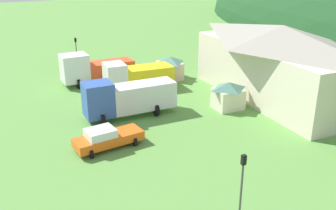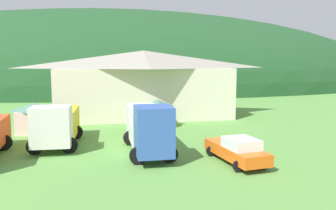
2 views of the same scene
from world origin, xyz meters
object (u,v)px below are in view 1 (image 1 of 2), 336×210
play_shed_pink (170,67)px  traffic_cone_near_pickup (166,106)px  traffic_light_east (242,183)px  depot_building (280,61)px  service_pickup_orange (107,138)px  box_truck_blue (127,97)px  heavy_rig_white (92,68)px  traffic_light_west (76,49)px  flatbed_truck_yellow (136,76)px  play_shed_cream (228,95)px

play_shed_pink → traffic_cone_near_pickup: (8.00, -4.15, -1.37)m
play_shed_pink → traffic_light_east: 26.86m
depot_building → play_shed_pink: (-10.37, -7.35, -2.44)m
service_pickup_orange → box_truck_blue: bearing=-131.6°
play_shed_pink → heavy_rig_white: heavy_rig_white is taller
traffic_cone_near_pickup → box_truck_blue: bearing=-78.0°
heavy_rig_white → traffic_light_west: size_ratio=2.13×
depot_building → flatbed_truck_yellow: bearing=-122.0°
service_pickup_orange → traffic_light_west: 23.64m
flatbed_truck_yellow → play_shed_cream: bearing=127.4°
heavy_rig_white → box_truck_blue: bearing=89.1°
play_shed_cream → depot_building: bearing=95.6°
box_truck_blue → traffic_light_west: traffic_light_west is taller
play_shed_cream → traffic_light_east: traffic_light_east is taller
traffic_light_east → traffic_cone_near_pickup: 18.25m
play_shed_cream → flatbed_truck_yellow: (-8.48, -6.23, 0.32)m
heavy_rig_white → box_truck_blue: (10.84, 0.40, 0.09)m
depot_building → traffic_cone_near_pickup: 12.34m
box_truck_blue → traffic_light_east: (16.81, 0.67, 0.77)m
box_truck_blue → traffic_light_east: 16.84m
traffic_cone_near_pickup → traffic_light_east: bearing=-11.3°
flatbed_truck_yellow → traffic_light_east: 23.35m
traffic_light_west → service_pickup_orange: bearing=-6.7°
heavy_rig_white → flatbed_truck_yellow: 5.71m
play_shed_pink → box_truck_blue: size_ratio=0.37×
play_shed_cream → traffic_light_west: traffic_light_west is taller
play_shed_cream → heavy_rig_white: heavy_rig_white is taller
heavy_rig_white → traffic_light_east: traffic_light_east is taller
depot_building → heavy_rig_white: 20.38m
service_pickup_orange → traffic_light_east: traffic_light_east is taller
depot_building → traffic_light_west: 25.66m
play_shed_cream → service_pickup_orange: bearing=-76.6°
traffic_light_west → heavy_rig_white: bearing=1.5°
service_pickup_orange → traffic_light_east: size_ratio=1.27×
box_truck_blue → traffic_cone_near_pickup: bearing=-169.1°
box_truck_blue → service_pickup_orange: size_ratio=1.53×
heavy_rig_white → box_truck_blue: heavy_rig_white is taller
heavy_rig_white → service_pickup_orange: 16.27m
box_truck_blue → traffic_cone_near_pickup: 4.69m
flatbed_truck_yellow → traffic_cone_near_pickup: flatbed_truck_yellow is taller
service_pickup_orange → traffic_light_east: bearing=100.6°
play_shed_pink → service_pickup_orange: (14.03, -11.72, -0.54)m
traffic_cone_near_pickup → service_pickup_orange: bearing=-51.5°
flatbed_truck_yellow → box_truck_blue: size_ratio=0.88×
service_pickup_orange → heavy_rig_white: bearing=-108.9°
flatbed_truck_yellow → traffic_light_west: (-11.90, -3.76, 0.72)m
traffic_light_east → traffic_cone_near_pickup: bearing=168.7°
play_shed_pink → service_pickup_orange: play_shed_pink is taller
play_shed_cream → play_shed_pink: 11.04m
depot_building → traffic_light_east: size_ratio=4.68×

